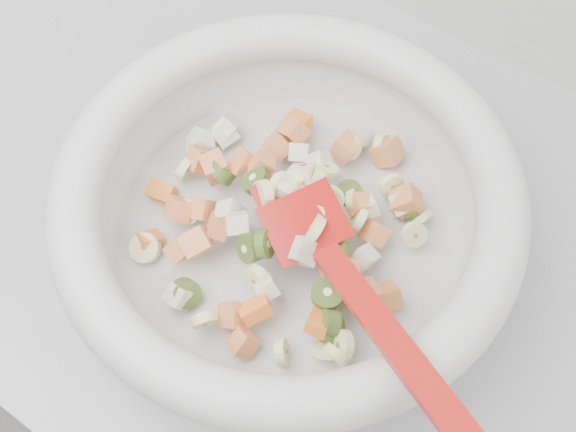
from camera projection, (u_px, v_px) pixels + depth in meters
The scene contains 2 objects.
counter at pixel (358, 402), 1.05m from camera, with size 2.00×0.60×0.90m, color gray.
mixing_bowl at pixel (288, 209), 0.62m from camera, with size 0.44×0.40×0.15m.
Camera 1 is at (0.08, 1.15, 1.49)m, focal length 45.00 mm.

